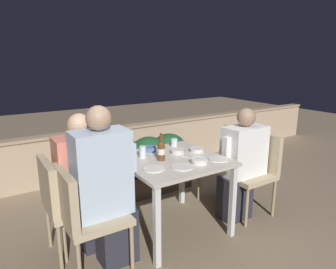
{
  "coord_description": "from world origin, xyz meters",
  "views": [
    {
      "loc": [
        -1.49,
        -2.25,
        1.66
      ],
      "look_at": [
        0.0,
        0.07,
        0.96
      ],
      "focal_mm": 32.0,
      "sensor_mm": 36.0,
      "label": 1
    }
  ],
  "objects_px": {
    "chair_left_far": "(64,198)",
    "person_coral_top": "(87,183)",
    "chair_right_near": "(254,165)",
    "beer_bottle": "(161,150)",
    "person_blue_shirt": "(106,189)",
    "chair_left_near": "(82,211)",
    "chair_right_far": "(231,158)",
    "person_white_polo": "(241,164)"
  },
  "relations": [
    {
      "from": "chair_right_far",
      "to": "beer_bottle",
      "type": "relative_size",
      "value": 3.42
    },
    {
      "from": "chair_left_far",
      "to": "person_white_polo",
      "type": "height_order",
      "value": "person_white_polo"
    },
    {
      "from": "person_coral_top",
      "to": "person_blue_shirt",
      "type": "bearing_deg",
      "value": -78.7
    },
    {
      "from": "person_coral_top",
      "to": "chair_right_near",
      "type": "bearing_deg",
      "value": -10.29
    },
    {
      "from": "chair_right_far",
      "to": "person_white_polo",
      "type": "bearing_deg",
      "value": -119.99
    },
    {
      "from": "person_coral_top",
      "to": "person_white_polo",
      "type": "relative_size",
      "value": 1.04
    },
    {
      "from": "person_white_polo",
      "to": "person_blue_shirt",
      "type": "bearing_deg",
      "value": 179.3
    },
    {
      "from": "chair_left_far",
      "to": "person_white_polo",
      "type": "xyz_separation_m",
      "value": [
        1.74,
        -0.32,
        0.05
      ]
    },
    {
      "from": "chair_left_near",
      "to": "person_coral_top",
      "type": "relative_size",
      "value": 0.71
    },
    {
      "from": "chair_left_near",
      "to": "person_blue_shirt",
      "type": "height_order",
      "value": "person_blue_shirt"
    },
    {
      "from": "chair_left_near",
      "to": "chair_right_far",
      "type": "height_order",
      "value": "same"
    },
    {
      "from": "person_blue_shirt",
      "to": "chair_left_near",
      "type": "bearing_deg",
      "value": -180.0
    },
    {
      "from": "person_coral_top",
      "to": "chair_left_far",
      "type": "bearing_deg",
      "value": -180.0
    },
    {
      "from": "chair_left_near",
      "to": "chair_right_near",
      "type": "bearing_deg",
      "value": -0.55
    },
    {
      "from": "person_coral_top",
      "to": "chair_right_far",
      "type": "relative_size",
      "value": 1.41
    },
    {
      "from": "beer_bottle",
      "to": "chair_right_near",
      "type": "bearing_deg",
      "value": -9.8
    },
    {
      "from": "person_coral_top",
      "to": "chair_right_far",
      "type": "distance_m",
      "value": 1.72
    },
    {
      "from": "person_blue_shirt",
      "to": "beer_bottle",
      "type": "relative_size",
      "value": 5.18
    },
    {
      "from": "person_coral_top",
      "to": "beer_bottle",
      "type": "bearing_deg",
      "value": -11.06
    },
    {
      "from": "person_blue_shirt",
      "to": "chair_right_far",
      "type": "xyz_separation_m",
      "value": [
        1.66,
        0.31,
        -0.13
      ]
    },
    {
      "from": "chair_left_far",
      "to": "person_coral_top",
      "type": "relative_size",
      "value": 0.71
    },
    {
      "from": "chair_right_far",
      "to": "beer_bottle",
      "type": "bearing_deg",
      "value": -172.07
    },
    {
      "from": "person_white_polo",
      "to": "chair_right_far",
      "type": "xyz_separation_m",
      "value": [
        0.19,
        0.33,
        -0.05
      ]
    },
    {
      "from": "chair_left_near",
      "to": "person_white_polo",
      "type": "relative_size",
      "value": 0.74
    },
    {
      "from": "person_coral_top",
      "to": "person_white_polo",
      "type": "height_order",
      "value": "person_coral_top"
    },
    {
      "from": "chair_right_far",
      "to": "person_coral_top",
      "type": "bearing_deg",
      "value": -179.47
    },
    {
      "from": "person_blue_shirt",
      "to": "chair_left_far",
      "type": "distance_m",
      "value": 0.42
    },
    {
      "from": "beer_bottle",
      "to": "person_blue_shirt",
      "type": "bearing_deg",
      "value": -164.72
    },
    {
      "from": "person_white_polo",
      "to": "chair_left_far",
      "type": "bearing_deg",
      "value": 169.7
    },
    {
      "from": "chair_right_far",
      "to": "beer_bottle",
      "type": "height_order",
      "value": "beer_bottle"
    },
    {
      "from": "chair_right_near",
      "to": "beer_bottle",
      "type": "height_order",
      "value": "beer_bottle"
    },
    {
      "from": "person_blue_shirt",
      "to": "chair_right_near",
      "type": "distance_m",
      "value": 1.68
    },
    {
      "from": "person_coral_top",
      "to": "beer_bottle",
      "type": "height_order",
      "value": "person_coral_top"
    },
    {
      "from": "chair_left_far",
      "to": "person_coral_top",
      "type": "bearing_deg",
      "value": 0.0
    },
    {
      "from": "person_blue_shirt",
      "to": "beer_bottle",
      "type": "height_order",
      "value": "person_blue_shirt"
    },
    {
      "from": "chair_right_far",
      "to": "person_blue_shirt",
      "type": "bearing_deg",
      "value": -169.33
    },
    {
      "from": "person_blue_shirt",
      "to": "person_coral_top",
      "type": "height_order",
      "value": "person_blue_shirt"
    },
    {
      "from": "chair_left_far",
      "to": "chair_right_far",
      "type": "relative_size",
      "value": 1.0
    },
    {
      "from": "chair_left_far",
      "to": "chair_right_far",
      "type": "height_order",
      "value": "same"
    },
    {
      "from": "person_blue_shirt",
      "to": "chair_right_far",
      "type": "height_order",
      "value": "person_blue_shirt"
    },
    {
      "from": "person_coral_top",
      "to": "person_white_polo",
      "type": "xyz_separation_m",
      "value": [
        1.53,
        -0.32,
        -0.03
      ]
    },
    {
      "from": "person_coral_top",
      "to": "chair_right_far",
      "type": "xyz_separation_m",
      "value": [
        1.72,
        0.02,
        -0.08
      ]
    }
  ]
}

